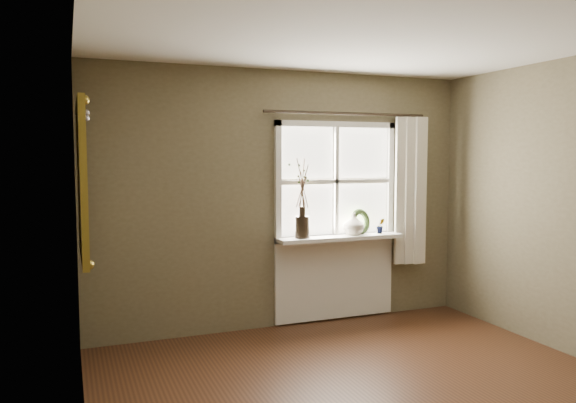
% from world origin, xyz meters
% --- Properties ---
extents(ceiling, '(4.50, 4.50, 0.00)m').
position_xyz_m(ceiling, '(0.00, 0.00, 2.60)').
color(ceiling, silver).
rests_on(ceiling, ground).
extents(wall_back, '(4.00, 0.10, 2.60)m').
position_xyz_m(wall_back, '(0.00, 2.30, 1.30)').
color(wall_back, brown).
rests_on(wall_back, ground).
extents(wall_left, '(0.10, 4.50, 2.60)m').
position_xyz_m(wall_left, '(-2.05, 0.00, 1.30)').
color(wall_left, brown).
rests_on(wall_left, ground).
extents(window_frame, '(1.36, 0.06, 1.24)m').
position_xyz_m(window_frame, '(0.55, 2.23, 1.48)').
color(window_frame, silver).
rests_on(window_frame, wall_back).
extents(window_sill, '(1.36, 0.26, 0.04)m').
position_xyz_m(window_sill, '(0.55, 2.12, 0.90)').
color(window_sill, silver).
rests_on(window_sill, wall_back).
extents(window_apron, '(1.36, 0.04, 0.88)m').
position_xyz_m(window_apron, '(0.55, 2.23, 0.46)').
color(window_apron, silver).
rests_on(window_apron, ground).
extents(dark_jug, '(0.19, 0.19, 0.22)m').
position_xyz_m(dark_jug, '(0.12, 2.12, 1.03)').
color(dark_jug, black).
rests_on(dark_jug, window_sill).
extents(cream_vase, '(0.25, 0.25, 0.23)m').
position_xyz_m(cream_vase, '(0.71, 2.12, 1.04)').
color(cream_vase, beige).
rests_on(cream_vase, window_sill).
extents(wreath, '(0.30, 0.20, 0.28)m').
position_xyz_m(wreath, '(0.81, 2.16, 1.02)').
color(wreath, '#2A3E1B').
rests_on(wreath, window_sill).
extents(potted_plant_left, '(0.09, 0.07, 0.16)m').
position_xyz_m(potted_plant_left, '(0.13, 2.12, 1.00)').
color(potted_plant_left, '#2A3E1B').
rests_on(potted_plant_left, window_sill).
extents(potted_plant_right, '(0.11, 0.09, 0.16)m').
position_xyz_m(potted_plant_right, '(1.03, 2.12, 1.00)').
color(potted_plant_right, '#2A3E1B').
rests_on(potted_plant_right, window_sill).
extents(curtain, '(0.36, 0.12, 1.59)m').
position_xyz_m(curtain, '(1.39, 2.13, 1.37)').
color(curtain, beige).
rests_on(curtain, wall_back).
extents(curtain_rod, '(1.84, 0.03, 0.03)m').
position_xyz_m(curtain_rod, '(0.65, 2.17, 2.18)').
color(curtain_rod, black).
rests_on(curtain_rod, wall_back).
extents(gilt_mirror, '(0.10, 1.04, 1.24)m').
position_xyz_m(gilt_mirror, '(-1.96, 1.57, 1.56)').
color(gilt_mirror, white).
rests_on(gilt_mirror, wall_left).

